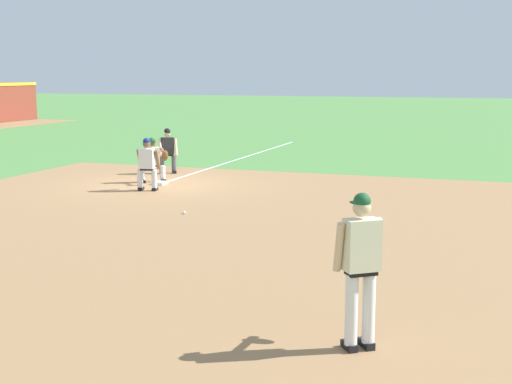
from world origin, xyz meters
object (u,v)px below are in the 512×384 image
(first_base_bag, at_px, (159,183))
(umpire, at_px, (168,149))
(baseball, at_px, (184,212))
(pitcher, at_px, (361,261))
(first_baseman, at_px, (154,158))
(baserunner, at_px, (147,162))

(first_base_bag, distance_m, umpire, 2.44)
(baseball, bearing_deg, pitcher, -141.24)
(pitcher, bearing_deg, baseball, 38.76)
(baseball, height_order, pitcher, pitcher)
(first_base_bag, xyz_separation_m, pitcher, (-10.46, -7.93, 1.01))
(first_baseman, bearing_deg, pitcher, -142.51)
(pitcher, bearing_deg, first_baseman, 37.49)
(pitcher, height_order, first_baseman, pitcher)
(first_baseman, bearing_deg, baseball, -144.72)
(first_baseman, height_order, baserunner, baserunner)
(baserunner, bearing_deg, pitcher, -140.51)
(first_base_bag, xyz_separation_m, baseball, (-3.77, -2.55, -0.01))
(first_baseman, xyz_separation_m, baserunner, (-1.37, -0.51, 0.06))
(umpire, bearing_deg, pitcher, -145.40)
(umpire, bearing_deg, first_baseman, -165.77)
(pitcher, bearing_deg, umpire, 34.60)
(pitcher, distance_m, first_baseman, 13.54)
(first_base_bag, xyz_separation_m, baserunner, (-1.08, -0.20, 0.75))
(pitcher, distance_m, umpire, 15.36)
(first_base_bag, height_order, baseball, first_base_bag)
(first_base_bag, relative_size, baserunner, 0.26)
(baseball, relative_size, baserunner, 0.05)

